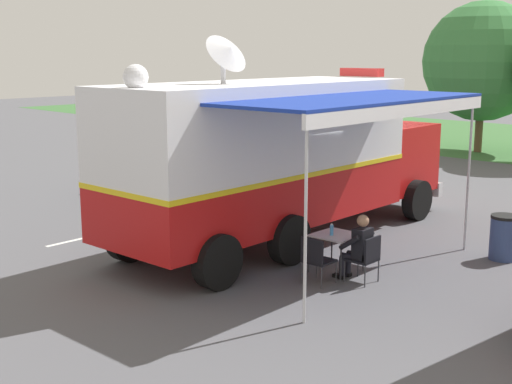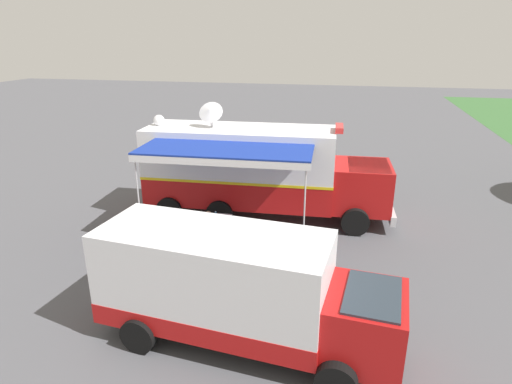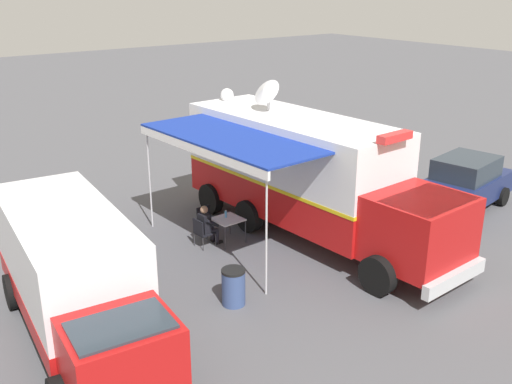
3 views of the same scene
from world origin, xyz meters
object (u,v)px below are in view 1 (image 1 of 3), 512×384
(command_truck, at_px, (284,154))
(water_bottle, at_px, (332,230))
(seated_responder, at_px, (358,246))
(car_behind_truck, at_px, (178,165))
(folding_table, at_px, (337,237))
(trash_bin, at_px, (504,237))
(folding_chair_at_table, at_px, (367,256))
(folding_chair_beside_table, at_px, (316,257))

(command_truck, bearing_deg, water_bottle, -26.26)
(seated_responder, distance_m, car_behind_truck, 8.83)
(folding_table, distance_m, trash_bin, 3.56)
(command_truck, relative_size, folding_table, 11.48)
(folding_table, relative_size, seated_responder, 0.67)
(seated_responder, bearing_deg, folding_chair_at_table, 2.63)
(folding_chair_at_table, distance_m, trash_bin, 3.33)
(command_truck, relative_size, folding_chair_at_table, 11.03)
(command_truck, xyz_separation_m, folding_chair_at_table, (3.03, -1.11, -1.43))
(seated_responder, distance_m, trash_bin, 3.41)
(folding_table, bearing_deg, water_bottle, -102.30)
(folding_chair_at_table, bearing_deg, folding_table, 170.04)
(folding_table, relative_size, folding_chair_beside_table, 0.96)
(folding_chair_at_table, relative_size, trash_bin, 0.96)
(folding_chair_beside_table, bearing_deg, seated_responder, 60.17)
(command_truck, bearing_deg, folding_table, -23.44)
(water_bottle, distance_m, folding_chair_at_table, 0.89)
(command_truck, xyz_separation_m, car_behind_truck, (-5.58, 1.55, -1.06))
(command_truck, distance_m, water_bottle, 2.70)
(water_bottle, bearing_deg, folding_chair_at_table, -1.39)
(folding_chair_at_table, distance_m, car_behind_truck, 9.02)
(folding_chair_beside_table, height_order, car_behind_truck, car_behind_truck)
(folding_chair_at_table, xyz_separation_m, trash_bin, (1.09, 3.14, -0.06))
(water_bottle, height_order, car_behind_truck, car_behind_truck)
(folding_table, distance_m, seated_responder, 0.63)
(water_bottle, xyz_separation_m, car_behind_truck, (-7.78, 2.63, 0.05))
(trash_bin, distance_m, car_behind_truck, 9.72)
(command_truck, relative_size, car_behind_truck, 2.16)
(seated_responder, bearing_deg, car_behind_truck, 162.45)
(seated_responder, height_order, trash_bin, seated_responder)
(command_truck, distance_m, folding_chair_beside_table, 3.36)
(water_bottle, xyz_separation_m, trash_bin, (1.92, 3.12, -0.38))
(folding_chair_at_table, height_order, trash_bin, trash_bin)
(water_bottle, height_order, seated_responder, seated_responder)
(command_truck, distance_m, folding_chair_at_table, 3.53)
(folding_chair_at_table, xyz_separation_m, car_behind_truck, (-8.61, 2.65, 0.37))
(folding_chair_at_table, height_order, car_behind_truck, car_behind_truck)
(folding_table, xyz_separation_m, folding_chair_beside_table, (0.21, -0.85, -0.16))
(folding_chair_beside_table, distance_m, seated_responder, 0.82)
(command_truck, bearing_deg, seated_responder, -21.45)
(folding_table, height_order, trash_bin, trash_bin)
(water_bottle, distance_m, car_behind_truck, 8.22)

